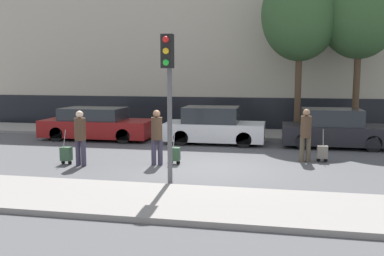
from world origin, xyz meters
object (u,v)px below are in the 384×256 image
object	(u,v)px
trolley_left	(66,154)
bare_tree_near_crossing	(360,9)
pedestrian_left	(80,135)
parked_car_2	(334,129)
parked_car_1	(214,126)
parked_bicycle	(335,126)
pedestrian_right	(306,132)
parked_car_0	(97,124)
traffic_light	(168,79)
trolley_right	(322,152)
pedestrian_center	(157,134)
trolley_center	(175,154)
bare_tree_down_street	(300,14)

from	to	relation	value
trolley_left	bare_tree_near_crossing	xyz separation A→B (m)	(9.72, 7.58, 5.16)
pedestrian_left	trolley_left	size ratio (longest dim) A/B	1.56
pedestrian_left	parked_car_2	bearing A→B (deg)	43.12
parked_car_1	parked_car_2	world-z (taller)	parked_car_1
bare_tree_near_crossing	parked_bicycle	bearing A→B (deg)	-179.74
parked_car_2	pedestrian_right	size ratio (longest dim) A/B	2.33
parked_car_0	pedestrian_right	bearing A→B (deg)	-20.35
trolley_left	traffic_light	size ratio (longest dim) A/B	0.29
trolley_right	parked_car_1	bearing A→B (deg)	142.87
pedestrian_center	pedestrian_right	size ratio (longest dim) A/B	1.00
parked_car_1	trolley_center	distance (m)	4.30
trolley_left	parked_car_0	bearing A→B (deg)	103.09
parked_bicycle	bare_tree_down_street	distance (m)	5.14
parked_car_2	pedestrian_right	distance (m)	3.35
pedestrian_right	parked_bicycle	xyz separation A→B (m)	(1.62, 5.75, -0.47)
parked_car_2	bare_tree_near_crossing	world-z (taller)	bare_tree_near_crossing
traffic_light	bare_tree_near_crossing	xyz separation A→B (m)	(5.94, 9.54, 2.83)
parked_car_1	bare_tree_down_street	xyz separation A→B (m)	(3.36, 2.56, 4.67)
trolley_right	bare_tree_near_crossing	xyz separation A→B (m)	(1.89, 5.65, 5.17)
parked_car_0	pedestrian_right	distance (m)	9.01
pedestrian_center	bare_tree_near_crossing	distance (m)	10.92
bare_tree_down_street	pedestrian_left	bearing A→B (deg)	-131.63
parked_car_1	parked_bicycle	distance (m)	5.68
parked_car_1	pedestrian_right	distance (m)	4.59
parked_car_1	parked_bicycle	world-z (taller)	parked_car_1
pedestrian_right	traffic_light	bearing A→B (deg)	35.74
parked_car_1	pedestrian_left	xyz separation A→B (m)	(-3.36, -5.01, 0.28)
bare_tree_near_crossing	pedestrian_left	bearing A→B (deg)	-140.08
traffic_light	bare_tree_down_street	world-z (taller)	bare_tree_down_street
pedestrian_center	pedestrian_right	world-z (taller)	pedestrian_center
parked_car_2	trolley_right	xyz separation A→B (m)	(-0.70, -2.98, -0.36)
trolley_left	trolley_center	bearing A→B (deg)	11.28
bare_tree_down_street	trolley_right	bearing A→B (deg)	-84.14
parked_car_0	trolley_left	xyz separation A→B (m)	(1.15, -4.96, -0.31)
pedestrian_left	pedestrian_right	bearing A→B (deg)	26.93
pedestrian_right	parked_bicycle	world-z (taller)	pedestrian_right
traffic_light	bare_tree_down_street	bearing A→B (deg)	69.75
pedestrian_left	trolley_center	distance (m)	2.93
pedestrian_right	parked_bicycle	bearing A→B (deg)	-117.17
bare_tree_down_street	trolley_left	bearing A→B (deg)	-134.23
parked_car_0	trolley_right	distance (m)	9.48
parked_car_2	pedestrian_center	world-z (taller)	pedestrian_center
pedestrian_left	pedestrian_center	size ratio (longest dim) A/B	0.99
parked_car_2	pedestrian_right	world-z (taller)	pedestrian_right
pedestrian_left	pedestrian_right	size ratio (longest dim) A/B	1.00
parked_car_0	bare_tree_near_crossing	size ratio (longest dim) A/B	0.63
trolley_center	pedestrian_right	xyz separation A→B (m)	(3.99, 1.16, 0.64)
trolley_left	parked_car_1	bearing A→B (deg)	51.49
trolley_center	bare_tree_near_crossing	xyz separation A→B (m)	(6.42, 6.92, 5.17)
pedestrian_left	trolley_right	bearing A→B (deg)	26.60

